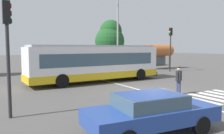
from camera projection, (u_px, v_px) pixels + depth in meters
ground_plane at (153, 91)px, 14.83m from camera, size 160.00×160.00×0.00m
city_transit_bus at (96, 63)px, 18.72m from camera, size 11.48×2.86×3.06m
pedestrian_crossing_street at (179, 79)px, 13.73m from camera, size 0.54×0.40×1.72m
foreground_sedan at (151, 111)px, 7.51m from camera, size 4.66×2.26×1.35m
parked_car_black at (42, 66)px, 25.08m from camera, size 2.18×4.63×1.35m
parked_car_champagne at (66, 65)px, 26.53m from camera, size 2.01×4.57×1.35m
parked_car_blue at (88, 65)px, 27.42m from camera, size 2.01×4.57×1.35m
parked_car_teal at (107, 64)px, 28.71m from camera, size 2.26×4.66×1.35m
parked_car_silver at (126, 63)px, 30.17m from camera, size 2.12×4.61×1.35m
traffic_light_near_corner at (8, 40)px, 8.96m from camera, size 0.33×0.32×4.71m
traffic_light_far_corner at (170, 43)px, 26.60m from camera, size 0.33×0.32×5.17m
bus_stop_shelter at (159, 51)px, 30.22m from camera, size 3.94×1.54×3.25m
twin_arm_street_lamp at (118, 20)px, 25.84m from camera, size 5.06×0.32×9.91m
background_tree_right at (110, 38)px, 32.99m from camera, size 4.30×4.30×6.90m
crosswalk_painted_stripes at (204, 99)px, 12.66m from camera, size 6.20×2.75×0.01m
lane_center_line at (130, 87)px, 16.31m from camera, size 0.16×24.00×0.01m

